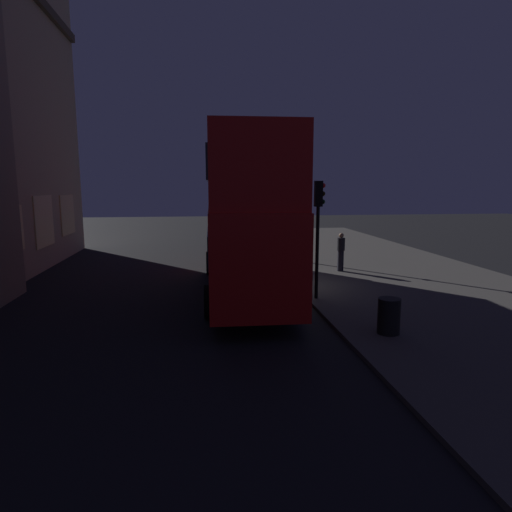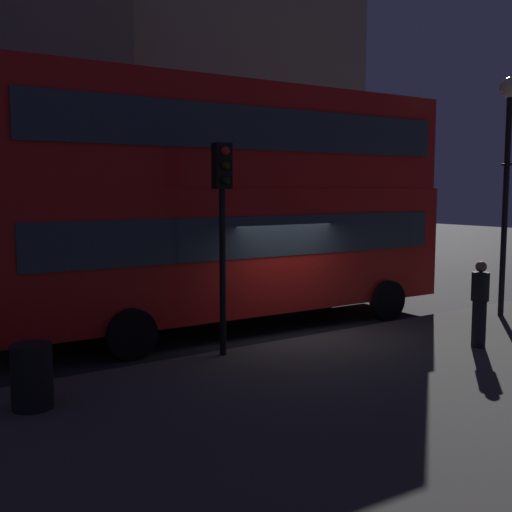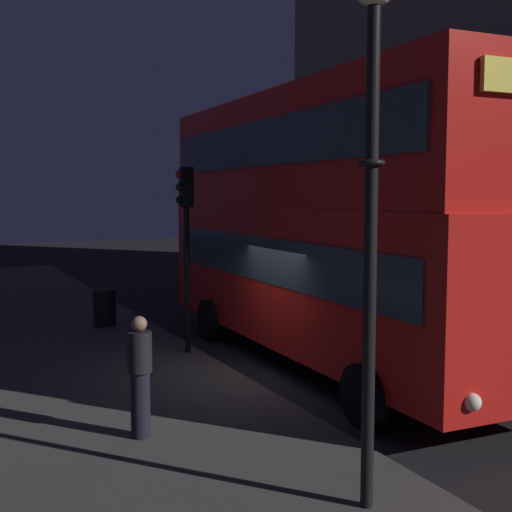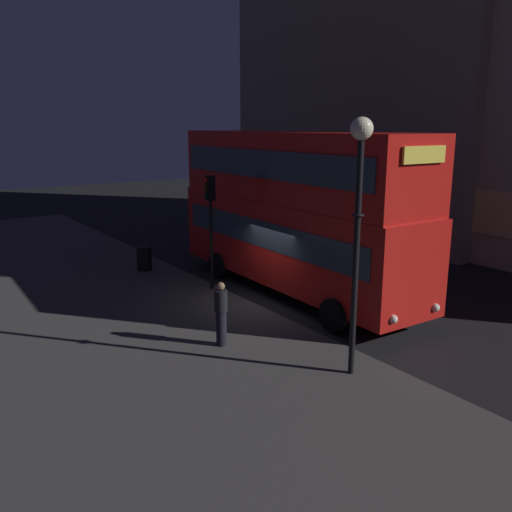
# 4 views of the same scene
# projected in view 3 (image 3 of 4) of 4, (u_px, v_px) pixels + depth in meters

# --- Properties ---
(ground_plane) EXTENTS (80.00, 80.00, 0.00)m
(ground_plane) POSITION_uv_depth(u_px,v_px,m) (264.00, 378.00, 13.00)
(ground_plane) COLOR black
(building_with_clock) EXTENTS (16.85, 8.06, 19.26)m
(building_with_clock) POSITION_uv_depth(u_px,v_px,m) (496.00, 31.00, 25.08)
(building_with_clock) COLOR gray
(building_with_clock) RESTS_ON ground
(double_decker_bus) EXTENTS (11.21, 3.16, 5.59)m
(double_decker_bus) POSITION_uv_depth(u_px,v_px,m) (320.00, 216.00, 13.90)
(double_decker_bus) COLOR red
(double_decker_bus) RESTS_ON ground
(traffic_light_near_kerb) EXTENTS (0.35, 0.38, 4.01)m
(traffic_light_near_kerb) POSITION_uv_depth(u_px,v_px,m) (186.00, 220.00, 14.37)
(traffic_light_near_kerb) COLOR black
(traffic_light_near_kerb) RESTS_ON sidewalk_slab
(street_lamp) EXTENTS (0.50, 0.50, 5.86)m
(street_lamp) POSITION_uv_depth(u_px,v_px,m) (373.00, 116.00, 7.02)
(street_lamp) COLOR black
(street_lamp) RESTS_ON sidewalk_slab
(pedestrian) EXTENTS (0.35, 0.35, 1.74)m
(pedestrian) POSITION_uv_depth(u_px,v_px,m) (140.00, 375.00, 9.45)
(pedestrian) COLOR black
(pedestrian) RESTS_ON sidewalk_slab
(litter_bin) EXTENTS (0.59, 0.59, 0.94)m
(litter_bin) POSITION_uv_depth(u_px,v_px,m) (104.00, 308.00, 17.57)
(litter_bin) COLOR black
(litter_bin) RESTS_ON sidewalk_slab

